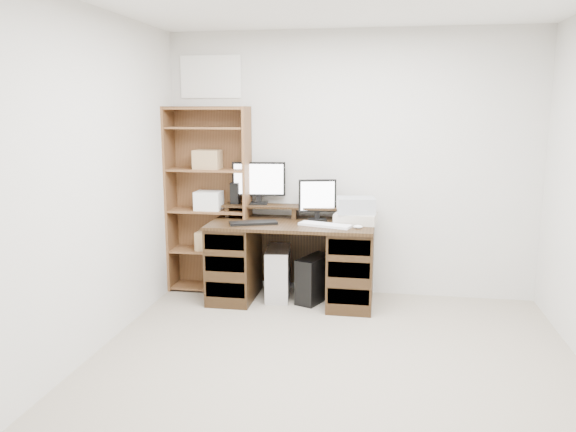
% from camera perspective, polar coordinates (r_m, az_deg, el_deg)
% --- Properties ---
extents(room, '(3.54, 4.04, 2.54)m').
position_cam_1_polar(room, '(3.40, 4.27, 1.89)').
color(room, gray).
rests_on(room, ground).
extents(desk, '(1.50, 0.70, 0.75)m').
position_cam_1_polar(desk, '(5.24, 0.39, -4.52)').
color(desk, black).
rests_on(desk, ground).
extents(riser_shelf, '(1.40, 0.22, 0.12)m').
position_cam_1_polar(riser_shelf, '(5.34, 0.75, 0.77)').
color(riser_shelf, black).
rests_on(riser_shelf, desk).
extents(monitor_wide, '(0.51, 0.15, 0.41)m').
position_cam_1_polar(monitor_wide, '(5.42, -2.98, 3.61)').
color(monitor_wide, black).
rests_on(monitor_wide, riser_shelf).
extents(monitor_small, '(0.35, 0.17, 0.38)m').
position_cam_1_polar(monitor_small, '(5.23, 3.00, 1.83)').
color(monitor_small, black).
rests_on(monitor_small, desk).
extents(speaker, '(0.08, 0.08, 0.21)m').
position_cam_1_polar(speaker, '(5.46, -5.39, 2.32)').
color(speaker, black).
rests_on(speaker, riser_shelf).
extents(keyboard_black, '(0.45, 0.29, 0.02)m').
position_cam_1_polar(keyboard_black, '(5.08, -3.54, -0.71)').
color(keyboard_black, black).
rests_on(keyboard_black, desk).
extents(keyboard_white, '(0.49, 0.27, 0.02)m').
position_cam_1_polar(keyboard_white, '(5.00, 3.78, -0.92)').
color(keyboard_white, white).
rests_on(keyboard_white, desk).
extents(mouse, '(0.09, 0.06, 0.03)m').
position_cam_1_polar(mouse, '(4.93, 7.12, -1.09)').
color(mouse, white).
rests_on(mouse, desk).
extents(printer, '(0.40, 0.31, 0.09)m').
position_cam_1_polar(printer, '(5.15, 6.89, -0.22)').
color(printer, '#B7AFA0').
rests_on(printer, desk).
extents(basket, '(0.37, 0.29, 0.14)m').
position_cam_1_polar(basket, '(5.13, 6.92, 1.08)').
color(basket, '#979CA1').
rests_on(basket, printer).
extents(tower_silver, '(0.27, 0.50, 0.48)m').
position_cam_1_polar(tower_silver, '(5.37, -1.03, -5.79)').
color(tower_silver, silver).
rests_on(tower_silver, ground).
extents(tower_black, '(0.34, 0.46, 0.42)m').
position_cam_1_polar(tower_black, '(5.29, 2.70, -6.39)').
color(tower_black, black).
rests_on(tower_black, ground).
extents(bookshelf, '(0.80, 0.30, 1.80)m').
position_cam_1_polar(bookshelf, '(5.53, -7.98, 1.79)').
color(bookshelf, brown).
rests_on(bookshelf, ground).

